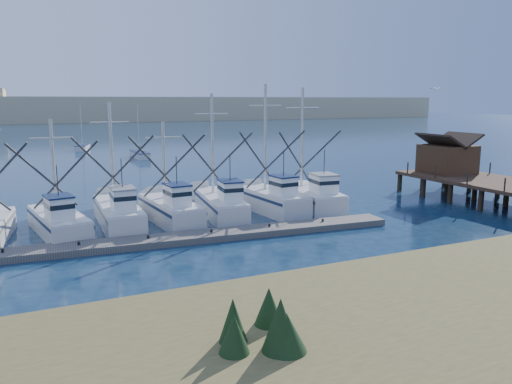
% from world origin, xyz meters
% --- Properties ---
extents(ground, '(500.00, 500.00, 0.00)m').
position_xyz_m(ground, '(0.00, 0.00, 0.00)').
color(ground, '#0C1D38').
rests_on(ground, ground).
extents(shore_bank, '(40.00, 10.00, 1.60)m').
position_xyz_m(shore_bank, '(-8.00, -10.00, 0.80)').
color(shore_bank, '#4C422D').
rests_on(shore_bank, ground).
extents(floating_dock, '(30.91, 4.28, 0.41)m').
position_xyz_m(floating_dock, '(-6.85, 6.85, 0.21)').
color(floating_dock, '#625D57').
rests_on(floating_dock, ground).
extents(timber_pier, '(7.00, 20.00, 8.00)m').
position_xyz_m(timber_pier, '(21.50, 8.46, 2.57)').
color(timber_pier, black).
rests_on(timber_pier, ground).
extents(dune_ridge, '(360.00, 60.00, 10.00)m').
position_xyz_m(dune_ridge, '(0.00, 210.00, 5.00)').
color(dune_ridge, tan).
rests_on(dune_ridge, ground).
extents(trawler_fleet, '(30.68, 8.88, 9.96)m').
position_xyz_m(trawler_fleet, '(-6.05, 11.91, 0.96)').
color(trawler_fleet, silver).
rests_on(trawler_fleet, ground).
extents(sailboat_near, '(1.77, 6.82, 8.10)m').
position_xyz_m(sailboat_near, '(1.55, 53.66, 0.49)').
color(sailboat_near, silver).
rests_on(sailboat_near, ground).
extents(sailboat_far, '(3.11, 5.70, 8.10)m').
position_xyz_m(sailboat_far, '(-5.02, 69.99, 0.50)').
color(sailboat_far, silver).
rests_on(sailboat_far, ground).
extents(flying_gull, '(1.03, 0.19, 0.19)m').
position_xyz_m(flying_gull, '(14.57, 7.09, 9.59)').
color(flying_gull, white).
rests_on(flying_gull, ground).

